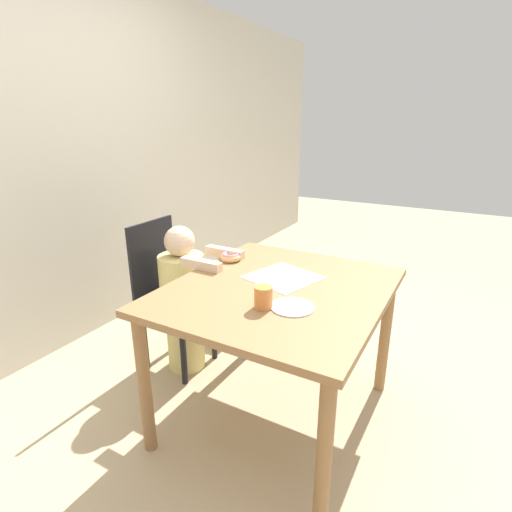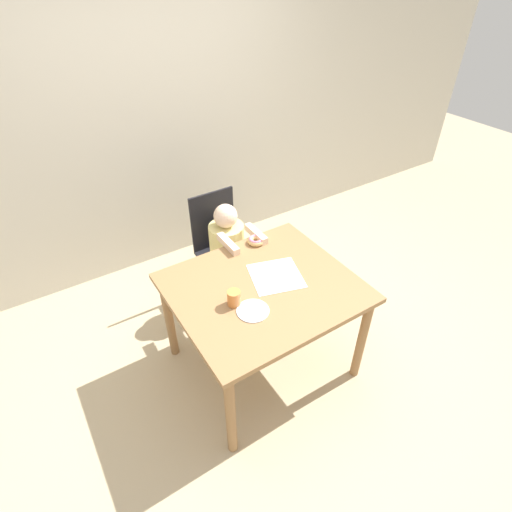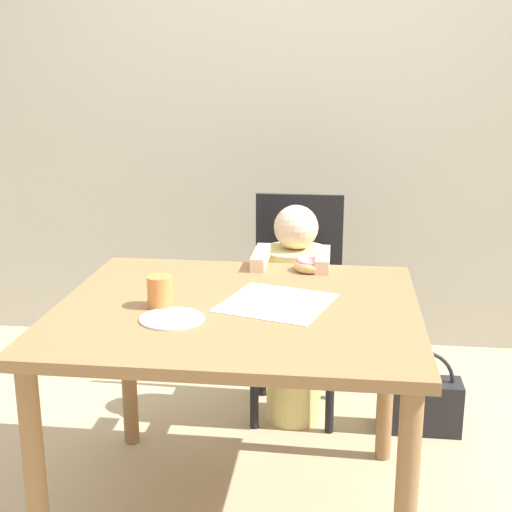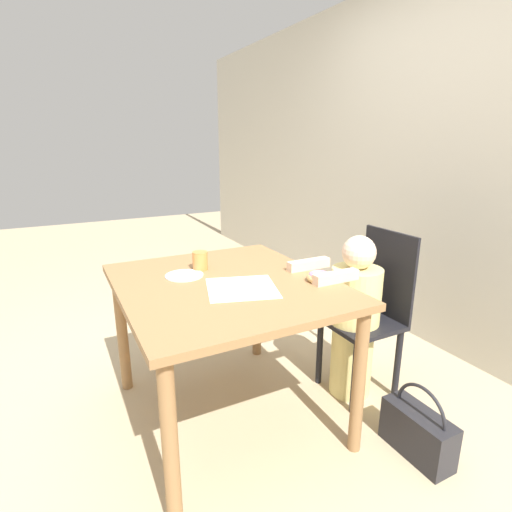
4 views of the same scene
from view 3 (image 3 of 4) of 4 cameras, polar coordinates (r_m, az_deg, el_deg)
wall_back at (r=3.73m, az=2.20°, el=11.65°), size 8.00×0.05×2.50m
dining_table at (r=2.26m, az=-1.47°, el=-6.28°), size 1.12×0.99×0.75m
chair at (r=3.08m, az=3.26°, el=-3.95°), size 0.38×0.37×0.94m
child_figure at (r=2.97m, az=3.11°, el=-4.90°), size 0.28×0.50×0.93m
donut at (r=2.58m, az=4.37°, el=-0.67°), size 0.12×0.12×0.04m
napkin at (r=2.24m, az=1.63°, el=-3.76°), size 0.39×0.39×0.00m
handbag at (r=3.09m, az=12.93°, el=-11.38°), size 0.34×0.14×0.36m
cup at (r=2.21m, az=-7.67°, el=-2.84°), size 0.08×0.08×0.10m
plate at (r=2.11m, az=-6.73°, el=-5.00°), size 0.19×0.19×0.01m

